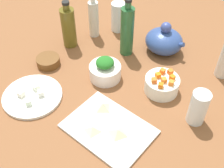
{
  "coord_description": "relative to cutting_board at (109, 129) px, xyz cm",
  "views": [
    {
      "loc": [
        47.36,
        -60.67,
        85.37
      ],
      "look_at": [
        0.0,
        0.0,
        8.0
      ],
      "focal_mm": 46.29,
      "sensor_mm": 36.0,
      "label": 1
    }
  ],
  "objects": [
    {
      "name": "carrot_cube_5",
      "position": [
        2.69,
        24.01,
        6.58
      ],
      "size": [
        2.54,
        2.54,
        1.8
      ],
      "primitive_type": "cube",
      "rotation": [
        0.0,
        0.0,
        0.72
      ],
      "color": "orange",
      "rests_on": "bowl_carrots"
    },
    {
      "name": "dumpling_2",
      "position": [
        4.0,
        -0.02,
        1.7
      ],
      "size": [
        6.68,
        6.45,
        2.4
      ],
      "primitive_type": "pyramid",
      "rotation": [
        0.0,
        0.0,
        3.45
      ],
      "color": "beige",
      "rests_on": "cutting_board"
    },
    {
      "name": "carrot_cube_2",
      "position": [
        2.37,
        27.35,
        6.58
      ],
      "size": [
        2.51,
        2.51,
        1.8
      ],
      "primitive_type": "cube",
      "rotation": [
        0.0,
        0.0,
        0.95
      ],
      "color": "orange",
      "rests_on": "bowl_carrots"
    },
    {
      "name": "tofu_cube_2",
      "position": [
        -35.5,
        -8.72,
        1.8
      ],
      "size": [
        2.26,
        2.26,
        2.2
      ],
      "primitive_type": "cube",
      "rotation": [
        0.0,
        0.0,
        1.6
      ],
      "color": "white",
      "rests_on": "plate_tofu"
    },
    {
      "name": "tabletop",
      "position": [
        -9.83,
        14.5,
        -2.0
      ],
      "size": [
        190.0,
        190.0,
        3.0
      ],
      "primitive_type": "cube",
      "color": "brown",
      "rests_on": "ground"
    },
    {
      "name": "cutting_board",
      "position": [
        0.0,
        0.0,
        0.0
      ],
      "size": [
        29.89,
        22.15,
        1.0
      ],
      "primitive_type": "cube",
      "rotation": [
        0.0,
        0.0,
        -0.04
      ],
      "color": "silver",
      "rests_on": "tabletop"
    },
    {
      "name": "drinking_glass_1",
      "position": [
        21.54,
        22.3,
        6.24
      ],
      "size": [
        6.32,
        6.32,
        13.48
      ],
      "primitive_type": "cylinder",
      "color": "white",
      "rests_on": "tabletop"
    },
    {
      "name": "tofu_cube_1",
      "position": [
        -30.06,
        -9.87,
        1.8
      ],
      "size": [
        3.04,
        3.04,
        2.2
      ],
      "primitive_type": "cube",
      "rotation": [
        0.0,
        0.0,
        1.0
      ],
      "color": "white",
      "rests_on": "plate_tofu"
    },
    {
      "name": "carrot_cube_0",
      "position": [
        2.5,
        30.32,
        6.58
      ],
      "size": [
        1.82,
        1.82,
        1.8
      ],
      "primitive_type": "cube",
      "rotation": [
        0.0,
        0.0,
        0.01
      ],
      "color": "orange",
      "rests_on": "bowl_carrots"
    },
    {
      "name": "bottle_0",
      "position": [
        -20.42,
        38.47,
        11.1
      ],
      "size": [
        5.77,
        5.77,
        26.37
      ],
      "color": "#285B32",
      "rests_on": "tabletop"
    },
    {
      "name": "bowl_small_side",
      "position": [
        -41.92,
        11.14,
        1.27
      ],
      "size": [
        9.93,
        9.93,
        3.53
      ],
      "primitive_type": "cylinder",
      "color": "brown",
      "rests_on": "tabletop"
    },
    {
      "name": "tofu_cube_0",
      "position": [
        -33.69,
        -2.9,
        1.8
      ],
      "size": [
        2.57,
        2.57,
        2.2
      ],
      "primitive_type": "cube",
      "rotation": [
        0.0,
        0.0,
        1.38
      ],
      "color": "white",
      "rests_on": "plate_tofu"
    },
    {
      "name": "dumpling_0",
      "position": [
        -7.24,
        5.75,
        1.77
      ],
      "size": [
        5.7,
        5.22,
        2.54
      ],
      "primitive_type": "pyramid",
      "rotation": [
        0.0,
        0.0,
        6.17
      ],
      "color": "beige",
      "rests_on": "cutting_board"
    },
    {
      "name": "bowl_carrots",
      "position": [
        4.39,
        27.57,
        2.59
      ],
      "size": [
        13.29,
        13.29,
        6.18
      ],
      "primitive_type": "cylinder",
      "color": "white",
      "rests_on": "tabletop"
    },
    {
      "name": "carrot_cube_4",
      "position": [
        6.02,
        23.28,
        6.58
      ],
      "size": [
        2.37,
        2.37,
        1.8
      ],
      "primitive_type": "cube",
      "rotation": [
        0.0,
        0.0,
        1.99
      ],
      "color": "orange",
      "rests_on": "bowl_carrots"
    },
    {
      "name": "carrot_cube_7",
      "position": [
        5.46,
        26.41,
        6.58
      ],
      "size": [
        2.54,
        2.54,
        1.8
      ],
      "primitive_type": "cube",
      "rotation": [
        0.0,
        0.0,
        2.42
      ],
      "color": "orange",
      "rests_on": "bowl_carrots"
    },
    {
      "name": "tofu_cube_3",
      "position": [
        -29.78,
        -3.96,
        1.8
      ],
      "size": [
        3.02,
        3.02,
        2.2
      ],
      "primitive_type": "cube",
      "rotation": [
        0.0,
        0.0,
        2.6
      ],
      "color": "white",
      "rests_on": "plate_tofu"
    },
    {
      "name": "carrot_cube_1",
      "position": [
        7.26,
        29.54,
        6.58
      ],
      "size": [
        2.04,
        2.04,
        1.8
      ],
      "primitive_type": "cube",
      "rotation": [
        0.0,
        0.0,
        3.0
      ],
      "color": "orange",
      "rests_on": "bowl_carrots"
    },
    {
      "name": "drinking_glass_0",
      "position": [
        -34.09,
        50.49,
        6.66
      ],
      "size": [
        6.85,
        6.85,
        14.32
      ],
      "primitive_type": "cylinder",
      "color": "white",
      "rests_on": "tabletop"
    },
    {
      "name": "carrot_cube_6",
      "position": [
        5.07,
        31.89,
        6.58
      ],
      "size": [
        2.38,
        2.38,
        1.8
      ],
      "primitive_type": "cube",
      "rotation": [
        0.0,
        0.0,
        1.15
      ],
      "color": "orange",
      "rests_on": "bowl_carrots"
    },
    {
      "name": "carrot_cube_3",
      "position": [
        8.39,
        26.87,
        6.58
      ],
      "size": [
        2.15,
        2.15,
        1.8
      ],
      "primitive_type": "cube",
      "rotation": [
        0.0,
        0.0,
        1.79
      ],
      "color": "orange",
      "rests_on": "bowl_carrots"
    },
    {
      "name": "bottle_1",
      "position": [
        -44.2,
        27.19,
        9.11
      ],
      "size": [
        6.34,
        6.34,
        22.03
      ],
      "color": "brown",
      "rests_on": "tabletop"
    },
    {
      "name": "dumpling_1",
      "position": [
        -3.61,
        -4.31,
        1.53
      ],
      "size": [
        6.44,
        6.4,
        2.05
      ],
      "primitive_type": "pyramid",
      "rotation": [
        0.0,
        0.0,
        0.5
      ],
      "color": "beige",
      "rests_on": "cutting_board"
    },
    {
      "name": "bowl_greens",
      "position": [
        -17.5,
        19.82,
        2.57
      ],
      "size": [
        12.8,
        12.8,
        6.13
      ],
      "primitive_type": "cylinder",
      "color": "white",
      "rests_on": "tabletop"
    },
    {
      "name": "plate_tofu",
      "position": [
        -32.59,
        -6.02,
        0.1
      ],
      "size": [
        22.79,
        22.79,
        1.2
      ],
      "primitive_type": "cylinder",
      "color": "white",
      "rests_on": "tabletop"
    },
    {
      "name": "teapot",
      "position": [
        -8.04,
        49.68,
        4.98
      ],
      "size": [
        18.16,
        15.94,
        14.66
      ],
      "color": "#304A8B",
      "rests_on": "tabletop"
    },
    {
      "name": "chopped_greens_mound",
      "position": [
        -17.5,
        19.82,
        7.52
      ],
      "size": [
        9.59,
        9.67,
        3.77
      ],
      "primitive_type": "ellipsoid",
      "rotation": [
        0.0,
        0.0,
        1.13
      ],
      "color": "#246F23",
      "rests_on": "bowl_greens"
    },
    {
      "name": "bottle_2",
      "position": [
        -40.42,
        39.85,
        8.8
      ],
      "size": [
        4.71,
        4.71,
        22.2
      ],
      "color": "silver",
      "rests_on": "tabletop"
    }
  ]
}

